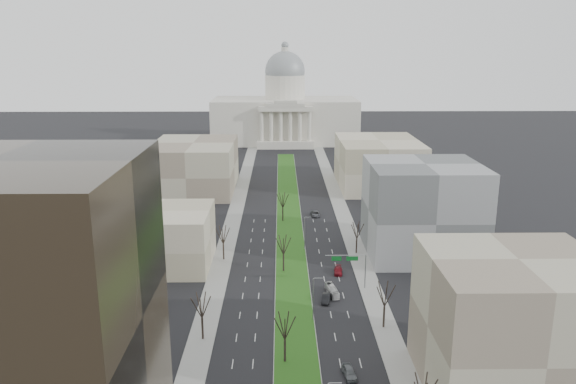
{
  "coord_description": "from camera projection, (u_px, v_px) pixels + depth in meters",
  "views": [
    {
      "loc": [
        -2.64,
        -46.16,
        52.98
      ],
      "look_at": [
        -0.57,
        105.51,
        13.22
      ],
      "focal_mm": 35.0,
      "sensor_mm": 36.0,
      "label": 1
    }
  ],
  "objects": [
    {
      "name": "streetlamp_median_b",
      "position": [
        314.0,
        298.0,
        110.15
      ],
      "size": [
        1.9,
        0.2,
        9.16
      ],
      "color": "gray",
      "rests_on": "ground"
    },
    {
      "name": "car_red",
      "position": [
        338.0,
        271.0,
        134.27
      ],
      "size": [
        2.32,
        4.87,
        1.37
      ],
      "primitive_type": "imported",
      "rotation": [
        0.0,
        0.0,
        -0.09
      ],
      "color": "maroon",
      "rests_on": "ground"
    },
    {
      "name": "capitol",
      "position": [
        285.0,
        113.0,
        314.74
      ],
      "size": [
        80.0,
        46.0,
        55.0
      ],
      "color": "beige",
      "rests_on": "ground"
    },
    {
      "name": "tree_median_b",
      "position": [
        283.0,
        244.0,
        133.69
      ],
      "size": [
        5.4,
        5.4,
        9.72
      ],
      "color": "black",
      "rests_on": "ground"
    },
    {
      "name": "building_glass_tower",
      "position": [
        6.0,
        318.0,
        69.97
      ],
      "size": [
        34.0,
        30.0,
        40.0
      ],
      "primitive_type": "cube",
      "color": "black",
      "rests_on": "ground"
    },
    {
      "name": "car_grey_far",
      "position": [
        315.0,
        214.0,
        179.39
      ],
      "size": [
        2.79,
        5.52,
        1.5
      ],
      "primitive_type": "imported",
      "rotation": [
        0.0,
        0.0,
        0.06
      ],
      "color": "#48494F",
      "rests_on": "ground"
    },
    {
      "name": "tree_right_mid",
      "position": [
        385.0,
        294.0,
        106.83
      ],
      "size": [
        5.52,
        5.52,
        9.94
      ],
      "color": "black",
      "rests_on": "ground"
    },
    {
      "name": "box_van",
      "position": [
        332.0,
        291.0,
        122.76
      ],
      "size": [
        2.75,
        6.99,
        1.9
      ],
      "primitive_type": "imported",
      "rotation": [
        0.0,
        0.0,
        0.17
      ],
      "color": "silver",
      "rests_on": "ground"
    },
    {
      "name": "building_far_right",
      "position": [
        378.0,
        163.0,
        215.89
      ],
      "size": [
        30.0,
        40.0,
        18.0
      ],
      "primitive_type": "cube",
      "color": "tan",
      "rests_on": "ground"
    },
    {
      "name": "car_black",
      "position": [
        326.0,
        298.0,
        119.36
      ],
      "size": [
        2.49,
        5.05,
        1.59
      ],
      "primitive_type": "imported",
      "rotation": [
        0.0,
        0.0,
        -0.17
      ],
      "color": "black",
      "rests_on": "ground"
    },
    {
      "name": "tree_left_mid",
      "position": [
        201.0,
        305.0,
        102.54
      ],
      "size": [
        5.4,
        5.4,
        9.72
      ],
      "color": "black",
      "rests_on": "ground"
    },
    {
      "name": "mast_arm_signs",
      "position": [
        353.0,
        263.0,
        124.48
      ],
      "size": [
        9.12,
        0.24,
        8.09
      ],
      "color": "gray",
      "rests_on": "ground"
    },
    {
      "name": "tree_median_a",
      "position": [
        285.0,
        325.0,
        95.01
      ],
      "size": [
        5.4,
        5.4,
        9.72
      ],
      "color": "black",
      "rests_on": "ground"
    },
    {
      "name": "streetlamp_median_c",
      "position": [
        305.0,
        233.0,
        148.83
      ],
      "size": [
        1.9,
        0.2,
        9.16
      ],
      "color": "gray",
      "rests_on": "ground"
    },
    {
      "name": "building_far_left",
      "position": [
        194.0,
        166.0,
        210.13
      ],
      "size": [
        30.0,
        40.0,
        18.0
      ],
      "primitive_type": "cube",
      "color": "gray",
      "rests_on": "ground"
    },
    {
      "name": "building_grey_right",
      "position": [
        423.0,
        209.0,
        144.51
      ],
      "size": [
        28.0,
        26.0,
        24.0
      ],
      "primitive_type": "cube",
      "color": "slate",
      "rests_on": "ground"
    },
    {
      "name": "median",
      "position": [
        289.0,
        222.0,
        173.18
      ],
      "size": [
        8.0,
        222.03,
        0.2
      ],
      "color": "#999993",
      "rests_on": "ground"
    },
    {
      "name": "building_tan_right",
      "position": [
        511.0,
        325.0,
        86.71
      ],
      "size": [
        26.0,
        24.0,
        22.0
      ],
      "primitive_type": "cube",
      "color": "gray",
      "rests_on": "ground"
    },
    {
      "name": "ground",
      "position": [
        289.0,
        221.0,
        174.19
      ],
      "size": [
        600.0,
        600.0,
        0.0
      ],
      "primitive_type": "plane",
      "color": "black",
      "rests_on": "ground"
    },
    {
      "name": "tree_right_far",
      "position": [
        357.0,
        230.0,
        145.67
      ],
      "size": [
        5.04,
        5.04,
        9.07
      ],
      "color": "black",
      "rests_on": "ground"
    },
    {
      "name": "car_grey_near",
      "position": [
        349.0,
        372.0,
        92.41
      ],
      "size": [
        2.55,
        5.0,
        1.63
      ],
      "primitive_type": "imported",
      "rotation": [
        0.0,
        0.0,
        0.14
      ],
      "color": "#55595E",
      "rests_on": "ground"
    },
    {
      "name": "sidewalk_left",
      "position": [
        225.0,
        250.0,
        149.75
      ],
      "size": [
        5.0,
        330.0,
        0.15
      ],
      "primitive_type": "cube",
      "color": "gray",
      "rests_on": "ground"
    },
    {
      "name": "sidewalk_right",
      "position": [
        356.0,
        249.0,
        150.22
      ],
      "size": [
        5.0,
        330.0,
        0.15
      ],
      "primitive_type": "cube",
      "color": "gray",
      "rests_on": "ground"
    },
    {
      "name": "building_beige_left",
      "position": [
        158.0,
        238.0,
        138.12
      ],
      "size": [
        26.0,
        22.0,
        14.0
      ],
      "primitive_type": "cube",
      "color": "tan",
      "rests_on": "ground"
    },
    {
      "name": "tree_left_far",
      "position": [
        223.0,
        234.0,
        141.27
      ],
      "size": [
        5.28,
        5.28,
        9.5
      ],
      "color": "black",
      "rests_on": "ground"
    },
    {
      "name": "tree_median_c",
      "position": [
        283.0,
        200.0,
        172.38
      ],
      "size": [
        5.4,
        5.4,
        9.72
      ],
      "color": "black",
      "rests_on": "ground"
    }
  ]
}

